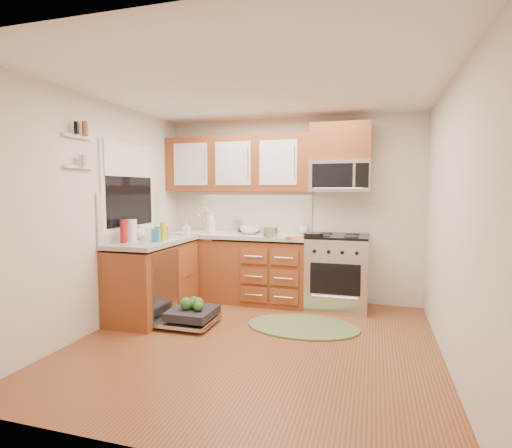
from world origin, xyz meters
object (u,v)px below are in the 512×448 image
(range, at_px, (337,272))
(sink, at_px, (199,241))
(cup, at_px, (304,230))
(rug, at_px, (303,326))
(stock_pot, at_px, (270,232))
(dishwasher, at_px, (189,316))
(skillet, at_px, (313,235))
(microwave, at_px, (340,176))
(cutting_board, at_px, (296,237))
(bowl_a, at_px, (250,232))
(bowl_b, at_px, (250,229))
(paper_towel_roll, at_px, (132,230))
(upper_cabinets, at_px, (237,164))

(range, xyz_separation_m, sink, (-1.93, -0.01, 0.33))
(sink, xyz_separation_m, cup, (1.45, 0.23, 0.18))
(rug, bearing_deg, stock_pot, 130.83)
(range, height_order, rug, range)
(dishwasher, height_order, skillet, skillet)
(dishwasher, bearing_deg, range, 36.27)
(dishwasher, height_order, rug, dishwasher)
(microwave, xyz_separation_m, rug, (-0.30, -0.96, -1.69))
(microwave, bearing_deg, cutting_board, -146.58)
(sink, distance_m, rug, 1.99)
(skillet, bearing_deg, cup, 113.05)
(bowl_a, distance_m, bowl_b, 0.18)
(paper_towel_roll, xyz_separation_m, bowl_a, (1.10, 1.09, -0.10))
(sink, xyz_separation_m, bowl_a, (0.75, 0.00, 0.15))
(dishwasher, height_order, stock_pot, stock_pot)
(microwave, relative_size, skillet, 3.14)
(cutting_board, relative_size, paper_towel_roll, 1.07)
(upper_cabinets, relative_size, paper_towel_roll, 8.01)
(range, bearing_deg, sink, -179.70)
(microwave, height_order, cup, microwave)
(dishwasher, xyz_separation_m, bowl_b, (0.32, 1.30, 0.87))
(upper_cabinets, bearing_deg, rug, -41.67)
(range, bearing_deg, stock_pot, -166.00)
(stock_pot, bearing_deg, cup, 49.87)
(sink, bearing_deg, rug, -26.97)
(cutting_board, height_order, bowl_a, bowl_a)
(cutting_board, bearing_deg, bowl_a, 163.41)
(rug, xyz_separation_m, cup, (-0.18, 1.06, 0.97))
(rug, distance_m, bowl_a, 1.54)
(cup, bearing_deg, sink, -170.99)
(bowl_a, bearing_deg, cup, 18.07)
(bowl_a, height_order, cup, cup)
(bowl_a, bearing_deg, microwave, 6.19)
(skillet, bearing_deg, range, 41.76)
(stock_pot, relative_size, cup, 1.55)
(microwave, xyz_separation_m, dishwasher, (-1.54, -1.25, -1.60))
(bowl_b, bearing_deg, upper_cabinets, -172.10)
(skillet, height_order, stock_pot, stock_pot)
(microwave, relative_size, cutting_board, 2.78)
(microwave, bearing_deg, stock_pot, -158.61)
(dishwasher, distance_m, paper_towel_roll, 1.21)
(upper_cabinets, distance_m, range, 1.99)
(dishwasher, height_order, cup, cup)
(microwave, bearing_deg, bowl_a, -173.81)
(range, height_order, stock_pot, stock_pot)
(rug, xyz_separation_m, skillet, (0.02, 0.59, 0.96))
(sink, bearing_deg, paper_towel_roll, -107.86)
(upper_cabinets, distance_m, cutting_board, 1.35)
(microwave, height_order, stock_pot, microwave)
(bowl_b, bearing_deg, microwave, -2.34)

